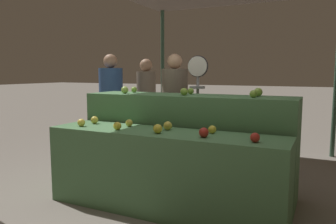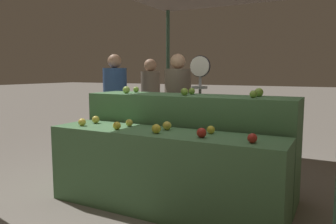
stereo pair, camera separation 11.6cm
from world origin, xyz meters
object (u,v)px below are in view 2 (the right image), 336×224
(person_customer_left, at_px, (151,99))
(person_customer_right, at_px, (115,99))
(produce_scale, at_px, (200,89))
(person_vendor_at_scale, at_px, (178,103))

(person_customer_left, height_order, person_customer_right, person_customer_right)
(produce_scale, relative_size, person_customer_left, 1.00)
(produce_scale, relative_size, person_vendor_at_scale, 0.97)
(person_vendor_at_scale, xyz_separation_m, person_customer_left, (-0.75, 0.50, -0.01))
(produce_scale, relative_size, person_customer_right, 0.96)
(person_customer_right, bearing_deg, person_customer_left, -127.72)
(produce_scale, xyz_separation_m, person_customer_left, (-1.18, 0.76, -0.22))
(person_vendor_at_scale, distance_m, person_customer_left, 0.90)
(person_customer_left, relative_size, person_customer_right, 0.96)
(person_customer_right, bearing_deg, person_vendor_at_scale, 175.98)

